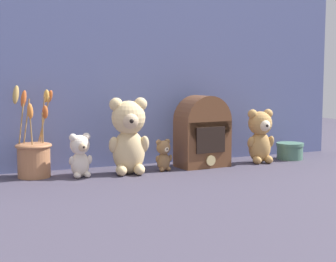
{
  "coord_description": "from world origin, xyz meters",
  "views": [
    {
      "loc": [
        -0.71,
        -1.63,
        0.33
      ],
      "look_at": [
        0.0,
        0.02,
        0.14
      ],
      "focal_mm": 55.0,
      "sensor_mm": 36.0,
      "label": 1
    }
  ],
  "objects_px": {
    "teddy_bear_medium": "(260,135)",
    "decorative_tin_tall": "(290,151)",
    "teddy_bear_large": "(129,134)",
    "vintage_radio": "(202,132)",
    "flower_vase": "(34,155)",
    "teddy_bear_tiny": "(163,154)",
    "teddy_bear_small": "(80,154)"
  },
  "relations": [
    {
      "from": "teddy_bear_large",
      "to": "vintage_radio",
      "type": "xyz_separation_m",
      "value": [
        0.29,
        0.03,
        -0.01
      ]
    },
    {
      "from": "teddy_bear_tiny",
      "to": "vintage_radio",
      "type": "height_order",
      "value": "vintage_radio"
    },
    {
      "from": "teddy_bear_tiny",
      "to": "vintage_radio",
      "type": "relative_size",
      "value": 0.43
    },
    {
      "from": "teddy_bear_tiny",
      "to": "decorative_tin_tall",
      "type": "bearing_deg",
      "value": 3.27
    },
    {
      "from": "flower_vase",
      "to": "teddy_bear_medium",
      "type": "bearing_deg",
      "value": -3.95
    },
    {
      "from": "teddy_bear_large",
      "to": "flower_vase",
      "type": "relative_size",
      "value": 0.86
    },
    {
      "from": "teddy_bear_small",
      "to": "teddy_bear_tiny",
      "type": "relative_size",
      "value": 1.3
    },
    {
      "from": "teddy_bear_tiny",
      "to": "flower_vase",
      "type": "relative_size",
      "value": 0.37
    },
    {
      "from": "teddy_bear_medium",
      "to": "decorative_tin_tall",
      "type": "height_order",
      "value": "teddy_bear_medium"
    },
    {
      "from": "decorative_tin_tall",
      "to": "teddy_bear_medium",
      "type": "bearing_deg",
      "value": -171.0
    },
    {
      "from": "flower_vase",
      "to": "vintage_radio",
      "type": "xyz_separation_m",
      "value": [
        0.6,
        -0.04,
        0.05
      ]
    },
    {
      "from": "teddy_bear_large",
      "to": "flower_vase",
      "type": "bearing_deg",
      "value": 166.99
    },
    {
      "from": "teddy_bear_medium",
      "to": "teddy_bear_tiny",
      "type": "height_order",
      "value": "teddy_bear_medium"
    },
    {
      "from": "teddy_bear_large",
      "to": "teddy_bear_tiny",
      "type": "xyz_separation_m",
      "value": [
        0.13,
        0.01,
        -0.08
      ]
    },
    {
      "from": "teddy_bear_large",
      "to": "teddy_bear_tiny",
      "type": "relative_size",
      "value": 2.32
    },
    {
      "from": "teddy_bear_medium",
      "to": "flower_vase",
      "type": "bearing_deg",
      "value": 176.05
    },
    {
      "from": "teddy_bear_large",
      "to": "vintage_radio",
      "type": "relative_size",
      "value": 0.99
    },
    {
      "from": "decorative_tin_tall",
      "to": "vintage_radio",
      "type": "bearing_deg",
      "value": -178.65
    },
    {
      "from": "flower_vase",
      "to": "decorative_tin_tall",
      "type": "bearing_deg",
      "value": -1.9
    },
    {
      "from": "teddy_bear_medium",
      "to": "flower_vase",
      "type": "relative_size",
      "value": 0.68
    },
    {
      "from": "teddy_bear_small",
      "to": "teddy_bear_tiny",
      "type": "distance_m",
      "value": 0.29
    },
    {
      "from": "vintage_radio",
      "to": "decorative_tin_tall",
      "type": "distance_m",
      "value": 0.41
    },
    {
      "from": "teddy_bear_medium",
      "to": "decorative_tin_tall",
      "type": "distance_m",
      "value": 0.18
    },
    {
      "from": "flower_vase",
      "to": "decorative_tin_tall",
      "type": "relative_size",
      "value": 2.8
    },
    {
      "from": "flower_vase",
      "to": "vintage_radio",
      "type": "bearing_deg",
      "value": -4.05
    },
    {
      "from": "flower_vase",
      "to": "teddy_bear_tiny",
      "type": "bearing_deg",
      "value": -8.54
    },
    {
      "from": "teddy_bear_large",
      "to": "vintage_radio",
      "type": "bearing_deg",
      "value": 5.46
    },
    {
      "from": "teddy_bear_large",
      "to": "teddy_bear_medium",
      "type": "bearing_deg",
      "value": 1.34
    },
    {
      "from": "teddy_bear_medium",
      "to": "vintage_radio",
      "type": "relative_size",
      "value": 0.79
    },
    {
      "from": "teddy_bear_large",
      "to": "teddy_bear_tiny",
      "type": "distance_m",
      "value": 0.15
    },
    {
      "from": "teddy_bear_small",
      "to": "teddy_bear_tiny",
      "type": "height_order",
      "value": "teddy_bear_small"
    },
    {
      "from": "teddy_bear_large",
      "to": "teddy_bear_small",
      "type": "relative_size",
      "value": 1.78
    }
  ]
}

